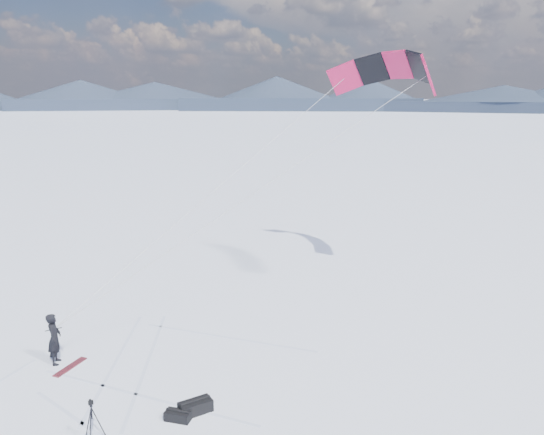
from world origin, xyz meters
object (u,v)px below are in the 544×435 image
snowboard (70,367)px  gear_bag_b (178,415)px  gear_bag_a (196,407)px  snowkiter (57,363)px  tripod (92,416)px

snowboard → gear_bag_b: bearing=-104.5°
gear_bag_a → gear_bag_b: size_ratio=1.27×
snowkiter → gear_bag_a: 6.02m
snowkiter → gear_bag_b: (2.79, -5.12, 0.15)m
snowkiter → snowboard: size_ratio=1.30×
snowkiter → tripod: bearing=-158.3°
snowboard → tripod: (0.10, -4.54, 0.79)m
snowkiter → snowboard: (0.38, -0.54, 0.02)m
tripod → gear_bag_b: tripod is taller
gear_bag_b → snowboard: bearing=159.7°
snowkiter → tripod: 5.17m
snowkiter → gear_bag_b: size_ratio=2.32×
snowboard → tripod: bearing=-131.1°
tripod → gear_bag_a: 2.95m
snowboard → gear_bag_b: (2.41, -4.58, 0.13)m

